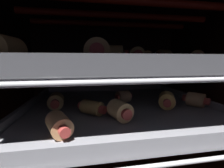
% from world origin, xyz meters
% --- Properties ---
extents(ground_plane, '(0.52, 0.45, 0.01)m').
position_xyz_m(ground_plane, '(0.00, 0.00, -0.01)').
color(ground_plane, black).
extents(oven_wall_back, '(0.52, 0.01, 0.33)m').
position_xyz_m(oven_wall_back, '(0.00, 0.22, 0.17)').
color(oven_wall_back, black).
rests_on(oven_wall_back, ground_plane).
extents(oven_wall_right, '(0.01, 0.43, 0.33)m').
position_xyz_m(oven_wall_right, '(0.25, 0.00, 0.17)').
color(oven_wall_right, black).
rests_on(oven_wall_right, ground_plane).
extents(oven_ceiling, '(0.52, 0.45, 0.01)m').
position_xyz_m(oven_ceiling, '(0.00, 0.00, 0.34)').
color(oven_ceiling, black).
extents(heating_element, '(0.39, 0.17, 0.01)m').
position_xyz_m(heating_element, '(0.00, 0.00, 0.31)').
color(heating_element, maroon).
extents(oven_rack_lower, '(0.47, 0.42, 0.01)m').
position_xyz_m(oven_rack_lower, '(0.00, 0.00, 0.10)').
color(oven_rack_lower, '#B7B7BC').
extents(baking_tray_lower, '(0.39, 0.35, 0.02)m').
position_xyz_m(baking_tray_lower, '(0.00, 0.00, 0.11)').
color(baking_tray_lower, gray).
rests_on(baking_tray_lower, oven_rack_lower).
extents(pig_in_blanket_lower_0, '(0.04, 0.06, 0.03)m').
position_xyz_m(pig_in_blanket_lower_0, '(-0.14, -0.00, 0.13)').
color(pig_in_blanket_lower_0, tan).
rests_on(pig_in_blanket_lower_0, baking_tray_lower).
extents(pig_in_blanket_lower_1, '(0.04, 0.06, 0.03)m').
position_xyz_m(pig_in_blanket_lower_1, '(-0.11, -0.12, 0.13)').
color(pig_in_blanket_lower_1, tan).
rests_on(pig_in_blanket_lower_1, baking_tray_lower).
extents(pig_in_blanket_lower_2, '(0.04, 0.05, 0.03)m').
position_xyz_m(pig_in_blanket_lower_2, '(-0.02, -0.08, 0.13)').
color(pig_in_blanket_lower_2, tan).
rests_on(pig_in_blanket_lower_2, baking_tray_lower).
extents(pig_in_blanket_lower_3, '(0.05, 0.05, 0.03)m').
position_xyz_m(pig_in_blanket_lower_3, '(-0.06, -0.05, 0.13)').
color(pig_in_blanket_lower_3, tan).
rests_on(pig_in_blanket_lower_3, baking_tray_lower).
extents(pig_in_blanket_lower_4, '(0.04, 0.04, 0.03)m').
position_xyz_m(pig_in_blanket_lower_4, '(0.02, 0.02, 0.13)').
color(pig_in_blanket_lower_4, tan).
rests_on(pig_in_blanket_lower_4, baking_tray_lower).
extents(pig_in_blanket_lower_5, '(0.04, 0.05, 0.03)m').
position_xyz_m(pig_in_blanket_lower_5, '(0.16, -0.04, 0.13)').
color(pig_in_blanket_lower_5, tan).
rests_on(pig_in_blanket_lower_5, baking_tray_lower).
extents(pig_in_blanket_lower_6, '(0.05, 0.06, 0.03)m').
position_xyz_m(pig_in_blanket_lower_6, '(0.10, -0.03, 0.13)').
color(pig_in_blanket_lower_6, tan).
rests_on(pig_in_blanket_lower_6, baking_tray_lower).
extents(oven_rack_upper, '(0.47, 0.42, 0.01)m').
position_xyz_m(oven_rack_upper, '(0.00, -0.00, 0.20)').
color(oven_rack_upper, '#B7B7BC').
extents(baking_tray_upper, '(0.39, 0.35, 0.02)m').
position_xyz_m(baking_tray_upper, '(0.00, 0.00, 0.21)').
color(baking_tray_upper, '#4C4C51').
rests_on(baking_tray_upper, oven_rack_upper).
extents(pig_in_blanket_upper_0, '(0.04, 0.05, 0.03)m').
position_xyz_m(pig_in_blanket_upper_0, '(0.07, 0.01, 0.23)').
color(pig_in_blanket_upper_0, tan).
rests_on(pig_in_blanket_upper_0, baking_tray_upper).
extents(pig_in_blanket_upper_1, '(0.04, 0.05, 0.03)m').
position_xyz_m(pig_in_blanket_upper_1, '(0.16, -0.03, 0.23)').
color(pig_in_blanket_upper_1, tan).
rests_on(pig_in_blanket_upper_1, baking_tray_upper).
extents(pig_in_blanket_upper_2, '(0.03, 0.05, 0.03)m').
position_xyz_m(pig_in_blanket_upper_2, '(0.16, 0.08, 0.23)').
color(pig_in_blanket_upper_2, tan).
rests_on(pig_in_blanket_upper_2, baking_tray_upper).
extents(pig_in_blanket_upper_3, '(0.05, 0.05, 0.03)m').
position_xyz_m(pig_in_blanket_upper_3, '(-0.02, 0.05, 0.23)').
color(pig_in_blanket_upper_3, tan).
rests_on(pig_in_blanket_upper_3, baking_tray_upper).
extents(pig_in_blanket_upper_4, '(0.03, 0.05, 0.03)m').
position_xyz_m(pig_in_blanket_upper_4, '(0.03, -0.04, 0.23)').
color(pig_in_blanket_upper_4, tan).
rests_on(pig_in_blanket_upper_4, baking_tray_upper).
extents(pig_in_blanket_upper_5, '(0.05, 0.04, 0.03)m').
position_xyz_m(pig_in_blanket_upper_5, '(0.13, 0.04, 0.23)').
color(pig_in_blanket_upper_5, tan).
rests_on(pig_in_blanket_upper_5, baking_tray_upper).
extents(pig_in_blanket_upper_6, '(0.04, 0.06, 0.03)m').
position_xyz_m(pig_in_blanket_upper_6, '(-0.16, -0.14, 0.23)').
color(pig_in_blanket_upper_6, tan).
rests_on(pig_in_blanket_upper_6, baking_tray_upper).
extents(pig_in_blanket_upper_7, '(0.04, 0.03, 0.03)m').
position_xyz_m(pig_in_blanket_upper_7, '(-0.02, -0.06, 0.23)').
color(pig_in_blanket_upper_7, tan).
rests_on(pig_in_blanket_upper_7, baking_tray_upper).
extents(pig_in_blanket_upper_8, '(0.04, 0.05, 0.03)m').
position_xyz_m(pig_in_blanket_upper_8, '(-0.06, -0.11, 0.23)').
color(pig_in_blanket_upper_8, tan).
rests_on(pig_in_blanket_upper_8, baking_tray_upper).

